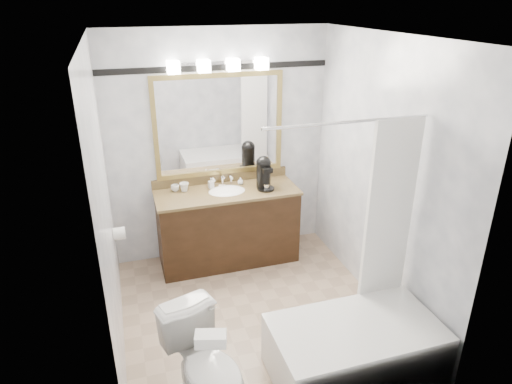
# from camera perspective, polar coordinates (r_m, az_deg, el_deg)

# --- Properties ---
(room) EXTENTS (2.42, 2.62, 2.52)m
(room) POSITION_cam_1_polar(r_m,az_deg,el_deg) (3.82, -0.15, -0.09)
(room) COLOR tan
(room) RESTS_ON ground
(vanity) EXTENTS (1.53, 0.58, 0.97)m
(vanity) POSITION_cam_1_polar(r_m,az_deg,el_deg) (5.06, -3.55, -4.11)
(vanity) COLOR black
(vanity) RESTS_ON ground
(mirror) EXTENTS (1.40, 0.04, 1.10)m
(mirror) POSITION_cam_1_polar(r_m,az_deg,el_deg) (4.92, -4.62, 8.30)
(mirror) COLOR #A38B49
(mirror) RESTS_ON room
(vanity_light_bar) EXTENTS (1.02, 0.14, 0.12)m
(vanity_light_bar) POSITION_cam_1_polar(r_m,az_deg,el_deg) (4.74, -4.72, 15.55)
(vanity_light_bar) COLOR silver
(vanity_light_bar) RESTS_ON room
(accent_stripe) EXTENTS (2.40, 0.01, 0.06)m
(accent_stripe) POSITION_cam_1_polar(r_m,az_deg,el_deg) (4.81, -4.89, 15.25)
(accent_stripe) COLOR black
(accent_stripe) RESTS_ON room
(bathtub) EXTENTS (1.30, 0.75, 1.96)m
(bathtub) POSITION_cam_1_polar(r_m,az_deg,el_deg) (3.84, 12.41, -17.75)
(bathtub) COLOR white
(bathtub) RESTS_ON ground
(tp_roll) EXTENTS (0.11, 0.12, 0.12)m
(tp_roll) POSITION_cam_1_polar(r_m,az_deg,el_deg) (4.52, -16.73, -4.99)
(tp_roll) COLOR white
(tp_roll) RESTS_ON room
(toilet) EXTENTS (0.63, 0.84, 0.76)m
(toilet) POSITION_cam_1_polar(r_m,az_deg,el_deg) (3.43, -6.14, -20.96)
(toilet) COLOR white
(toilet) RESTS_ON ground
(tissue_box) EXTENTS (0.22, 0.16, 0.08)m
(tissue_box) POSITION_cam_1_polar(r_m,az_deg,el_deg) (3.01, -5.69, -17.81)
(tissue_box) COLOR white
(tissue_box) RESTS_ON toilet
(coffee_maker) EXTENTS (0.19, 0.23, 0.36)m
(coffee_maker) POSITION_cam_1_polar(r_m,az_deg,el_deg) (4.89, 0.98, 2.54)
(coffee_maker) COLOR black
(coffee_maker) RESTS_ON vanity
(cup_left) EXTENTS (0.09, 0.09, 0.07)m
(cup_left) POSITION_cam_1_polar(r_m,az_deg,el_deg) (4.94, -10.08, 0.50)
(cup_left) COLOR white
(cup_left) RESTS_ON vanity
(cup_right) EXTENTS (0.13, 0.13, 0.09)m
(cup_right) POSITION_cam_1_polar(r_m,az_deg,el_deg) (4.91, -8.96, 0.61)
(cup_right) COLOR white
(cup_right) RESTS_ON vanity
(soap_bottle_a) EXTENTS (0.06, 0.06, 0.12)m
(soap_bottle_a) POSITION_cam_1_polar(r_m,az_deg,el_deg) (4.95, -5.65, 1.14)
(soap_bottle_a) COLOR white
(soap_bottle_a) RESTS_ON vanity
(soap_bottle_b) EXTENTS (0.08, 0.08, 0.08)m
(soap_bottle_b) POSITION_cam_1_polar(r_m,az_deg,el_deg) (5.03, -1.96, 1.39)
(soap_bottle_b) COLOR white
(soap_bottle_b) RESTS_ON vanity
(soap_bar) EXTENTS (0.08, 0.06, 0.02)m
(soap_bar) POSITION_cam_1_polar(r_m,az_deg,el_deg) (4.98, -4.29, 0.73)
(soap_bar) COLOR beige
(soap_bar) RESTS_ON vanity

